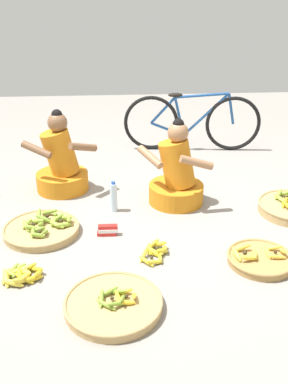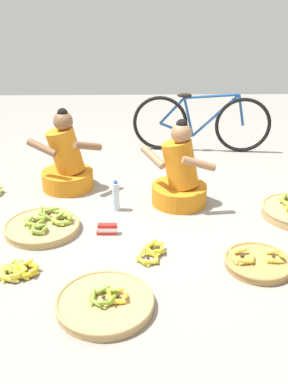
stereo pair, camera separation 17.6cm
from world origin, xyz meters
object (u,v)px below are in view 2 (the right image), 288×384
at_px(loose_bananas_back_right, 152,252).
at_px(loose_bananas_front_right, 18,270).
at_px(banana_basket_back_center, 43,226).
at_px(water_bottle, 116,196).
at_px(vendor_woman_behind, 67,163).
at_px(banana_basket_front_left, 258,262).
at_px(packet_carton_stack, 107,229).
at_px(vendor_woman_front, 180,177).
at_px(banana_basket_mid_right, 105,302).
at_px(bicycle_leaning, 201,123).

height_order(loose_bananas_back_right, loose_bananas_front_right, loose_bananas_front_right).
height_order(banana_basket_back_center, water_bottle, water_bottle).
relative_size(vendor_woman_behind, loose_bananas_back_right, 2.56).
distance_m(banana_basket_back_center, banana_basket_front_left, 1.77).
relative_size(vendor_woman_behind, packet_carton_stack, 4.75).
bearing_deg(packet_carton_stack, vendor_woman_front, 41.28).
bearing_deg(banana_basket_mid_right, banana_basket_back_center, 120.61).
relative_size(banana_basket_back_center, loose_bananas_back_right, 1.95).
height_order(bicycle_leaning, loose_bananas_front_right, bicycle_leaning).
bearing_deg(bicycle_leaning, loose_bananas_back_right, -106.19).
relative_size(banana_basket_back_center, water_bottle, 2.16).
relative_size(vendor_woman_behind, loose_bananas_front_right, 2.73).
bearing_deg(vendor_woman_behind, banana_basket_front_left, -41.98).
bearing_deg(bicycle_leaning, water_bottle, -121.68).
bearing_deg(vendor_woman_front, loose_bananas_back_right, -107.70).
xyz_separation_m(loose_bananas_back_right, loose_bananas_front_right, (-0.97, -0.23, 0.00)).
height_order(vendor_woman_front, loose_bananas_back_right, vendor_woman_front).
height_order(banana_basket_back_center, loose_bananas_back_right, banana_basket_back_center).
bearing_deg(bicycle_leaning, packet_carton_stack, -117.22).
bearing_deg(water_bottle, banana_basket_back_center, -149.03).
xyz_separation_m(banana_basket_back_center, loose_bananas_back_right, (0.91, -0.40, -0.01)).
distance_m(banana_basket_back_center, loose_bananas_front_right, 0.62).
distance_m(banana_basket_front_left, loose_bananas_front_right, 1.74).
bearing_deg(loose_bananas_back_right, banana_basket_front_left, -12.14).
bearing_deg(loose_bananas_front_right, bicycle_leaning, 57.42).
bearing_deg(vendor_woman_behind, loose_bananas_back_right, -57.02).
xyz_separation_m(loose_bananas_back_right, packet_carton_stack, (-0.36, 0.32, 0.01)).
height_order(banana_basket_back_center, packet_carton_stack, banana_basket_back_center).
height_order(bicycle_leaning, water_bottle, bicycle_leaning).
xyz_separation_m(loose_bananas_front_right, packet_carton_stack, (0.61, 0.55, 0.01)).
bearing_deg(packet_carton_stack, loose_bananas_back_right, -41.61).
bearing_deg(water_bottle, packet_carton_stack, -97.48).
distance_m(banana_basket_back_center, loose_bananas_back_right, 0.99).
bearing_deg(bicycle_leaning, banana_basket_back_center, -128.99).
bearing_deg(loose_bananas_front_right, water_bottle, 55.99).
distance_m(vendor_woman_front, loose_bananas_back_right, 0.97).
height_order(bicycle_leaning, loose_bananas_back_right, bicycle_leaning).
height_order(banana_basket_front_left, loose_bananas_back_right, banana_basket_front_left).
bearing_deg(bicycle_leaning, loose_bananas_front_right, -122.58).
xyz_separation_m(banana_basket_mid_right, loose_bananas_front_right, (-0.65, 0.37, -0.01)).
xyz_separation_m(banana_basket_front_left, loose_bananas_front_right, (-1.74, -0.06, -0.01)).
bearing_deg(banana_basket_front_left, packet_carton_stack, 156.66).
height_order(banana_basket_back_center, banana_basket_mid_right, banana_basket_back_center).
xyz_separation_m(vendor_woman_front, water_bottle, (-0.59, -0.14, -0.13)).
distance_m(banana_basket_mid_right, loose_bananas_back_right, 0.68).
bearing_deg(banana_basket_front_left, banana_basket_mid_right, -158.63).
relative_size(vendor_woman_front, loose_bananas_back_right, 2.53).
height_order(banana_basket_front_left, packet_carton_stack, banana_basket_front_left).
xyz_separation_m(vendor_woman_front, loose_bananas_front_right, (-1.26, -1.12, -0.23)).
distance_m(banana_basket_front_left, packet_carton_stack, 1.24).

